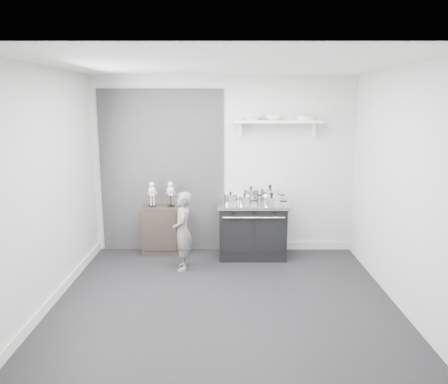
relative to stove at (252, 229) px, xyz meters
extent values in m
plane|color=black|center=(-0.43, -1.48, -0.42)|extent=(4.00, 4.00, 0.00)
cube|color=beige|center=(-0.43, 0.32, 0.93)|extent=(4.00, 0.02, 2.70)
cube|color=beige|center=(-0.43, -3.28, 0.93)|extent=(4.00, 0.02, 2.70)
cube|color=beige|center=(-2.43, -1.48, 0.93)|extent=(0.02, 3.60, 2.70)
cube|color=beige|center=(1.57, -1.48, 0.93)|extent=(0.02, 3.60, 2.70)
cube|color=silver|center=(-0.43, -1.48, 2.28)|extent=(4.00, 3.60, 0.02)
cube|color=black|center=(-1.38, 0.31, 0.83)|extent=(1.90, 0.02, 2.50)
cube|color=silver|center=(0.57, 0.30, -0.36)|extent=(2.00, 0.03, 0.12)
cube|color=silver|center=(-2.41, -1.48, -0.36)|extent=(0.03, 3.60, 0.12)
cube|color=white|center=(0.37, 0.19, 1.60)|extent=(1.30, 0.26, 0.04)
cube|color=white|center=(-0.18, 0.26, 1.48)|extent=(0.03, 0.12, 0.20)
cube|color=white|center=(0.92, 0.26, 1.48)|extent=(0.03, 0.12, 0.20)
cube|color=black|center=(0.00, 0.00, -0.03)|extent=(0.98, 0.59, 0.78)
cube|color=silver|center=(0.00, 0.00, 0.39)|extent=(1.04, 0.63, 0.05)
cube|color=black|center=(-0.24, -0.29, -0.01)|extent=(0.41, 0.02, 0.51)
cube|color=black|center=(0.24, -0.29, -0.01)|extent=(0.41, 0.02, 0.51)
cylinder|color=silver|center=(0.00, -0.32, 0.27)|extent=(0.88, 0.02, 0.02)
cylinder|color=black|center=(-0.29, -0.30, 0.34)|extent=(0.04, 0.03, 0.04)
cylinder|color=black|center=(0.00, -0.30, 0.34)|extent=(0.04, 0.03, 0.04)
cylinder|color=black|center=(0.29, -0.30, 0.34)|extent=(0.04, 0.03, 0.04)
cube|color=black|center=(-1.38, 0.13, -0.05)|extent=(0.57, 0.33, 0.74)
imported|color=slate|center=(-1.00, -0.52, 0.13)|extent=(0.29, 0.42, 1.10)
cylinder|color=silver|center=(-0.33, -0.07, 0.48)|extent=(0.19, 0.19, 0.13)
cylinder|color=silver|center=(-0.33, -0.07, 0.56)|extent=(0.20, 0.20, 0.01)
sphere|color=black|center=(-0.33, -0.07, 0.58)|extent=(0.03, 0.03, 0.03)
cylinder|color=black|center=(-0.19, -0.07, 0.48)|extent=(0.10, 0.02, 0.02)
cylinder|color=silver|center=(-0.02, 0.15, 0.50)|extent=(0.23, 0.23, 0.17)
cylinder|color=silver|center=(-0.02, 0.15, 0.59)|extent=(0.23, 0.23, 0.02)
sphere|color=black|center=(-0.02, 0.15, 0.61)|extent=(0.04, 0.04, 0.04)
cylinder|color=black|center=(0.14, 0.15, 0.50)|extent=(0.10, 0.02, 0.02)
cylinder|color=silver|center=(0.27, 0.11, 0.51)|extent=(0.27, 0.27, 0.19)
cylinder|color=silver|center=(0.27, 0.11, 0.61)|extent=(0.28, 0.28, 0.02)
sphere|color=black|center=(0.27, 0.11, 0.64)|extent=(0.05, 0.05, 0.05)
cylinder|color=black|center=(0.44, 0.11, 0.51)|extent=(0.10, 0.02, 0.02)
cylinder|color=silver|center=(0.26, -0.18, 0.48)|extent=(0.27, 0.27, 0.12)
cylinder|color=silver|center=(0.26, -0.18, 0.54)|extent=(0.28, 0.28, 0.01)
sphere|color=black|center=(0.26, -0.18, 0.58)|extent=(0.05, 0.05, 0.05)
cylinder|color=black|center=(0.44, -0.18, 0.48)|extent=(0.10, 0.02, 0.02)
cylinder|color=silver|center=(-0.13, -0.17, 0.48)|extent=(0.18, 0.18, 0.12)
cylinder|color=silver|center=(-0.13, -0.17, 0.54)|extent=(0.18, 0.18, 0.01)
sphere|color=black|center=(-0.13, -0.17, 0.57)|extent=(0.03, 0.03, 0.03)
cylinder|color=black|center=(0.00, -0.17, 0.48)|extent=(0.10, 0.02, 0.02)
imported|color=white|center=(-0.01, 0.19, 1.66)|extent=(0.30, 0.30, 0.07)
imported|color=white|center=(0.30, 0.19, 1.66)|extent=(0.24, 0.24, 0.07)
cylinder|color=silver|center=(0.78, 0.19, 1.65)|extent=(0.26, 0.26, 0.06)
camera|label=1|loc=(-0.42, -6.33, 1.88)|focal=35.00mm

